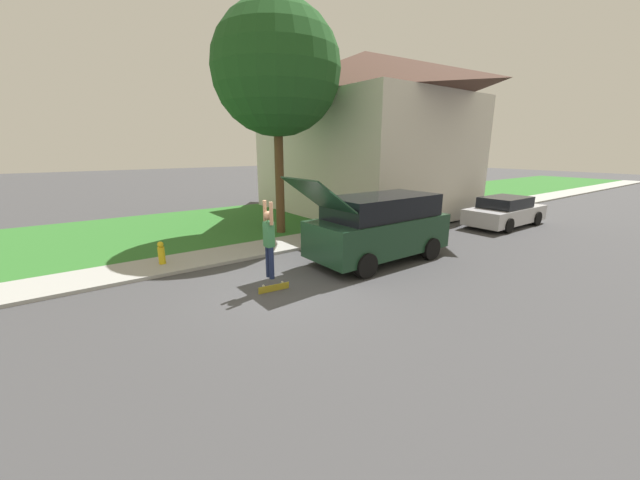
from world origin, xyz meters
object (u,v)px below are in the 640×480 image
at_px(lawn_tree_near, 276,70).
at_px(skateboard, 274,288).
at_px(suv_parked, 379,226).
at_px(fire_hydrant, 161,253).
at_px(car_down_street, 505,212).
at_px(skateboarder, 269,239).

xyz_separation_m(lawn_tree_near, skateboard, (5.31, -3.31, -6.30)).
distance_m(suv_parked, fire_hydrant, 6.77).
bearing_deg(car_down_street, lawn_tree_near, -117.40).
height_order(lawn_tree_near, skateboarder, lawn_tree_near).
relative_size(suv_parked, skateboarder, 2.73).
bearing_deg(fire_hydrant, suv_parked, 59.42).
height_order(car_down_street, fire_hydrant, car_down_street).
bearing_deg(suv_parked, skateboard, -85.97).
relative_size(car_down_street, fire_hydrant, 6.36).
xyz_separation_m(suv_parked, car_down_street, (-0.26, 8.51, -0.46)).
bearing_deg(fire_hydrant, car_down_street, 77.54).
distance_m(car_down_street, skateboard, 12.54).
distance_m(lawn_tree_near, skateboard, 8.88).
height_order(lawn_tree_near, suv_parked, lawn_tree_near).
bearing_deg(car_down_street, suv_parked, -88.22).
xyz_separation_m(skateboarder, fire_hydrant, (-3.57, -1.78, -0.90)).
bearing_deg(suv_parked, lawn_tree_near, -172.24).
bearing_deg(fire_hydrant, skateboarder, 26.52).
distance_m(car_down_street, skateboarder, 12.55).
height_order(suv_parked, fire_hydrant, suv_parked).
distance_m(lawn_tree_near, suv_parked, 7.31).
bearing_deg(car_down_street, skateboarder, -88.12).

